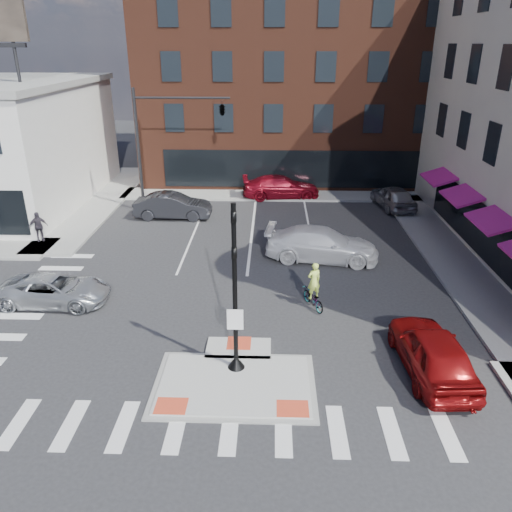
{
  "coord_description": "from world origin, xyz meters",
  "views": [
    {
      "loc": [
        1.17,
        -14.07,
        10.59
      ],
      "look_at": [
        0.51,
        5.89,
        2.0
      ],
      "focal_mm": 35.0,
      "sensor_mm": 36.0,
      "label": 1
    }
  ],
  "objects_px": {
    "bg_car_dark": "(173,206)",
    "bg_car_red": "(281,187)",
    "red_sedan": "(432,351)",
    "pedestrian_b": "(38,227)",
    "bg_car_silver": "(393,197)",
    "cyclist": "(313,293)",
    "white_pickup": "(322,244)",
    "silver_suv": "(55,290)"
  },
  "relations": [
    {
      "from": "pedestrian_b",
      "to": "bg_car_silver",
      "type": "bearing_deg",
      "value": -9.26
    },
    {
      "from": "bg_car_dark",
      "to": "bg_car_red",
      "type": "distance_m",
      "value": 8.56
    },
    {
      "from": "bg_car_red",
      "to": "red_sedan",
      "type": "bearing_deg",
      "value": -172.63
    },
    {
      "from": "red_sedan",
      "to": "bg_car_red",
      "type": "height_order",
      "value": "red_sedan"
    },
    {
      "from": "red_sedan",
      "to": "bg_car_silver",
      "type": "relative_size",
      "value": 1.05
    },
    {
      "from": "pedestrian_b",
      "to": "bg_car_red",
      "type": "bearing_deg",
      "value": 6.61
    },
    {
      "from": "cyclist",
      "to": "bg_car_red",
      "type": "bearing_deg",
      "value": -110.69
    },
    {
      "from": "silver_suv",
      "to": "pedestrian_b",
      "type": "distance_m",
      "value": 7.95
    },
    {
      "from": "bg_car_silver",
      "to": "bg_car_red",
      "type": "bearing_deg",
      "value": -25.91
    },
    {
      "from": "white_pickup",
      "to": "pedestrian_b",
      "type": "xyz_separation_m",
      "value": [
        -15.82,
        1.77,
        0.15
      ]
    },
    {
      "from": "white_pickup",
      "to": "bg_car_silver",
      "type": "relative_size",
      "value": 1.26
    },
    {
      "from": "silver_suv",
      "to": "bg_car_silver",
      "type": "relative_size",
      "value": 1.01
    },
    {
      "from": "bg_car_red",
      "to": "cyclist",
      "type": "distance_m",
      "value": 16.56
    },
    {
      "from": "silver_suv",
      "to": "red_sedan",
      "type": "xyz_separation_m",
      "value": [
        14.99,
        -4.48,
        0.18
      ]
    },
    {
      "from": "bg_car_silver",
      "to": "pedestrian_b",
      "type": "bearing_deg",
      "value": 9.06
    },
    {
      "from": "white_pickup",
      "to": "cyclist",
      "type": "xyz_separation_m",
      "value": [
        -0.82,
        -5.24,
        -0.14
      ]
    },
    {
      "from": "silver_suv",
      "to": "white_pickup",
      "type": "height_order",
      "value": "white_pickup"
    },
    {
      "from": "white_pickup",
      "to": "pedestrian_b",
      "type": "relative_size",
      "value": 3.43
    },
    {
      "from": "red_sedan",
      "to": "pedestrian_b",
      "type": "xyz_separation_m",
      "value": [
        -18.75,
        11.48,
        0.17
      ]
    },
    {
      "from": "bg_car_red",
      "to": "cyclist",
      "type": "relative_size",
      "value": 2.66
    },
    {
      "from": "bg_car_red",
      "to": "pedestrian_b",
      "type": "height_order",
      "value": "pedestrian_b"
    },
    {
      "from": "silver_suv",
      "to": "bg_car_silver",
      "type": "height_order",
      "value": "bg_car_silver"
    },
    {
      "from": "red_sedan",
      "to": "bg_car_dark",
      "type": "xyz_separation_m",
      "value": [
        -12.0,
        16.16,
        -0.02
      ]
    },
    {
      "from": "red_sedan",
      "to": "bg_car_silver",
      "type": "height_order",
      "value": "red_sedan"
    },
    {
      "from": "cyclist",
      "to": "pedestrian_b",
      "type": "distance_m",
      "value": 16.56
    },
    {
      "from": "silver_suv",
      "to": "white_pickup",
      "type": "bearing_deg",
      "value": -64.75
    },
    {
      "from": "bg_car_dark",
      "to": "pedestrian_b",
      "type": "distance_m",
      "value": 8.22
    },
    {
      "from": "red_sedan",
      "to": "bg_car_dark",
      "type": "distance_m",
      "value": 20.13
    },
    {
      "from": "cyclist",
      "to": "bg_car_dark",
      "type": "bearing_deg",
      "value": -79.58
    },
    {
      "from": "bg_car_silver",
      "to": "cyclist",
      "type": "height_order",
      "value": "cyclist"
    },
    {
      "from": "bg_car_dark",
      "to": "bg_car_silver",
      "type": "distance_m",
      "value": 14.97
    },
    {
      "from": "bg_car_dark",
      "to": "bg_car_red",
      "type": "xyz_separation_m",
      "value": [
        7.07,
        4.82,
        -0.0
      ]
    },
    {
      "from": "white_pickup",
      "to": "bg_car_red",
      "type": "bearing_deg",
      "value": 17.74
    },
    {
      "from": "bg_car_silver",
      "to": "bg_car_red",
      "type": "relative_size",
      "value": 0.84
    },
    {
      "from": "red_sedan",
      "to": "bg_car_red",
      "type": "relative_size",
      "value": 0.88
    },
    {
      "from": "bg_car_dark",
      "to": "bg_car_silver",
      "type": "xyz_separation_m",
      "value": [
        14.75,
        2.56,
        -0.02
      ]
    },
    {
      "from": "bg_car_red",
      "to": "cyclist",
      "type": "bearing_deg",
      "value": 178.24
    },
    {
      "from": "silver_suv",
      "to": "red_sedan",
      "type": "bearing_deg",
      "value": -104.81
    },
    {
      "from": "silver_suv",
      "to": "bg_car_red",
      "type": "xyz_separation_m",
      "value": [
        10.07,
        16.5,
        0.15
      ]
    },
    {
      "from": "red_sedan",
      "to": "cyclist",
      "type": "height_order",
      "value": "cyclist"
    },
    {
      "from": "silver_suv",
      "to": "bg_car_silver",
      "type": "bearing_deg",
      "value": -49.41
    },
    {
      "from": "white_pickup",
      "to": "cyclist",
      "type": "distance_m",
      "value": 5.31
    }
  ]
}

